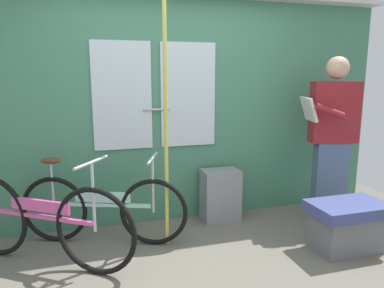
# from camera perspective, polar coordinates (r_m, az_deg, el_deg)

# --- Properties ---
(ground_plane) EXTENTS (5.91, 4.02, 0.04)m
(ground_plane) POSITION_cam_1_polar(r_m,az_deg,el_deg) (3.18, 2.79, -19.74)
(ground_plane) COLOR #666056
(train_door_wall) EXTENTS (4.91, 0.28, 2.43)m
(train_door_wall) POSITION_cam_1_polar(r_m,az_deg,el_deg) (3.90, -3.00, 6.00)
(train_door_wall) COLOR #427F60
(train_door_wall) RESTS_ON ground_plane
(bicycle_near_door) EXTENTS (1.49, 1.05, 0.95)m
(bicycle_near_door) POSITION_cam_1_polar(r_m,az_deg,el_deg) (3.35, -22.90, -11.11)
(bicycle_near_door) COLOR black
(bicycle_near_door) RESTS_ON ground_plane
(bicycle_leaning_behind) EXTENTS (1.53, 0.69, 0.86)m
(bicycle_leaning_behind) POSITION_cam_1_polar(r_m,az_deg,el_deg) (3.58, -14.02, -9.85)
(bicycle_leaning_behind) COLOR black
(bicycle_leaning_behind) RESTS_ON ground_plane
(passenger_reading_newspaper) EXTENTS (0.63, 0.58, 1.79)m
(passenger_reading_newspaper) POSITION_cam_1_polar(r_m,az_deg,el_deg) (4.20, 21.31, 1.26)
(passenger_reading_newspaper) COLOR slate
(passenger_reading_newspaper) RESTS_ON ground_plane
(trash_bin_by_wall) EXTENTS (0.41, 0.28, 0.57)m
(trash_bin_by_wall) POSITION_cam_1_polar(r_m,az_deg,el_deg) (4.05, 4.50, -8.08)
(trash_bin_by_wall) COLOR gray
(trash_bin_by_wall) RESTS_ON ground_plane
(handrail_pole) EXTENTS (0.04, 0.04, 2.39)m
(handrail_pole) POSITION_cam_1_polar(r_m,az_deg,el_deg) (3.26, -4.19, 3.76)
(handrail_pole) COLOR #C6C14C
(handrail_pole) RESTS_ON ground_plane
(bench_seat_corner) EXTENTS (0.70, 0.44, 0.45)m
(bench_seat_corner) POSITION_cam_1_polar(r_m,az_deg,el_deg) (3.69, 23.44, -11.68)
(bench_seat_corner) COLOR #3D477F
(bench_seat_corner) RESTS_ON ground_plane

